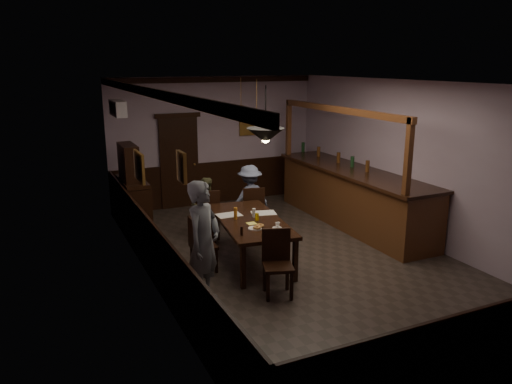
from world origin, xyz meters
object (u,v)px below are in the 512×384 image
person_standing (204,243)px  pendant_brass_far (241,110)px  chair_far_left (208,212)px  chair_side (199,243)px  soda_can (257,217)px  bar_counter (352,195)px  coffee_cup (278,225)px  person_seated_right (250,198)px  pendant_iron (266,136)px  sideboard (133,195)px  person_seated_left (206,206)px  pendant_brass_mid (257,116)px  chair_far_right (253,208)px  dining_table (250,223)px  chair_near (277,259)px

person_standing → pendant_brass_far: bearing=19.8°
chair_far_left → chair_side: bearing=77.8°
soda_can → bar_counter: size_ratio=0.03×
coffee_cup → chair_far_left: bearing=112.1°
person_seated_right → pendant_iron: 2.88m
person_standing → bar_counter: bar_counter is taller
chair_side → sideboard: 2.73m
person_seated_left → coffee_cup: (0.45, -2.20, 0.22)m
sideboard → bar_counter: size_ratio=0.40×
pendant_brass_mid → chair_side: bearing=-137.2°
chair_side → pendant_brass_far: bearing=-32.8°
person_seated_right → sideboard: 2.38m
pendant_brass_mid → chair_far_right: bearing=-123.5°
chair_far_right → coffee_cup: (-0.39, -1.80, 0.27)m
chair_far_right → pendant_iron: 2.74m
person_seated_left → pendant_brass_far: bearing=-130.9°
sideboard → coffee_cup: bearing=-62.4°
chair_far_left → bar_counter: 3.06m
person_seated_right → soda_can: bearing=62.0°
pendant_brass_far → chair_side: bearing=-124.5°
soda_can → bar_counter: bearing=21.3°
dining_table → sideboard: size_ratio=1.33×
person_standing → person_seated_left: person_standing is taller
person_seated_left → pendant_brass_mid: size_ratio=1.43×
chair_far_left → person_seated_right: bearing=-157.5°
coffee_cup → pendant_brass_far: bearing=83.8°
chair_far_left → pendant_iron: size_ratio=1.18×
person_seated_left → pendant_brass_mid: (1.10, -0.01, 1.72)m
soda_can → dining_table: bearing=121.4°
person_seated_right → sideboard: size_ratio=0.77×
person_standing → bar_counter: (3.96, 2.03, -0.26)m
pendant_brass_far → chair_far_right: bearing=-105.6°
person_seated_right → sideboard: sideboard is taller
dining_table → sideboard: bearing=119.3°
chair_far_right → bar_counter: (2.15, -0.27, 0.09)m
chair_far_right → chair_side: (-1.55, -1.28, -0.03)m
dining_table → person_seated_right: bearing=66.2°
coffee_cup → person_standing: bearing=-152.9°
chair_near → person_seated_left: 2.91m
chair_far_left → pendant_brass_far: (1.34, 1.51, 1.76)m
pendant_brass_far → bar_counter: bearing=-48.4°
chair_far_right → coffee_cup: bearing=94.4°
person_seated_left → sideboard: bearing=-33.8°
bar_counter → soda_can: bearing=-158.7°
soda_can → bar_counter: bar_counter is taller
chair_near → coffee_cup: chair_near is taller
chair_side → sideboard: sideboard is taller
person_seated_left → coffee_cup: bearing=107.1°
chair_far_left → soda_can: chair_far_left is taller
chair_side → pendant_brass_mid: 3.04m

